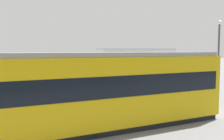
% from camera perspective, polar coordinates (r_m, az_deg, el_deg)
% --- Properties ---
extents(ground_plane, '(160.00, 160.00, 0.00)m').
position_cam_1_polar(ground_plane, '(28.53, 1.84, -2.60)').
color(ground_plane, gray).
extents(double_decker_bus, '(10.25, 2.64, 3.75)m').
position_cam_1_polar(double_decker_bus, '(31.32, 5.78, 1.55)').
color(double_decker_bus, silver).
rests_on(double_decker_bus, ground).
extents(tram_yellow, '(14.92, 3.57, 3.45)m').
position_cam_1_polar(tram_yellow, '(10.82, -9.09, -4.84)').
color(tram_yellow, '#E5B70C').
rests_on(tram_yellow, ground).
extents(pedestrian_near_railing, '(0.43, 0.43, 1.77)m').
position_cam_1_polar(pedestrian_near_railing, '(21.80, -3.50, -2.11)').
color(pedestrian_near_railing, '#33384C').
rests_on(pedestrian_near_railing, ground).
extents(pedestrian_crossing, '(0.45, 0.45, 1.60)m').
position_cam_1_polar(pedestrian_crossing, '(20.99, 7.24, -2.69)').
color(pedestrian_crossing, '#4C3F2D').
rests_on(pedestrian_crossing, ground).
extents(pedestrian_railing, '(9.42, 0.48, 1.08)m').
position_cam_1_polar(pedestrian_railing, '(23.08, 1.46, -2.42)').
color(pedestrian_railing, gray).
rests_on(pedestrian_railing, ground).
extents(info_sign, '(1.18, 0.19, 2.22)m').
position_cam_1_polar(info_sign, '(22.05, -10.30, -0.72)').
color(info_sign, slate).
rests_on(info_sign, ground).
extents(street_lamp, '(0.36, 0.36, 6.09)m').
position_cam_1_polar(street_lamp, '(23.12, 23.29, 4.33)').
color(street_lamp, '#4C4C51').
rests_on(street_lamp, ground).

